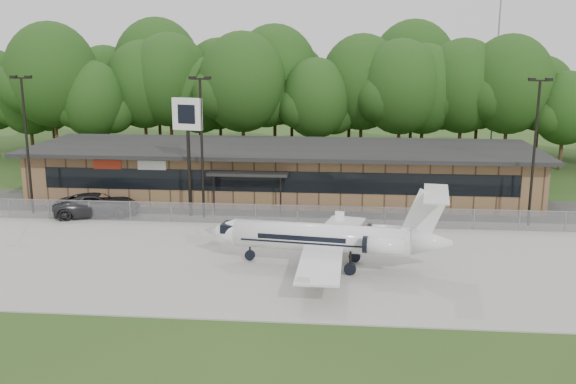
# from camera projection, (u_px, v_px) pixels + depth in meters

# --- Properties ---
(ground) EXTENTS (160.00, 160.00, 0.00)m
(ground) POSITION_uv_depth(u_px,v_px,m) (231.00, 312.00, 30.36)
(ground) COLOR #244418
(ground) RESTS_ON ground
(apron) EXTENTS (64.00, 18.00, 0.08)m
(apron) POSITION_uv_depth(u_px,v_px,m) (255.00, 257.00, 38.11)
(apron) COLOR #9E9B93
(apron) RESTS_ON ground
(parking_lot) EXTENTS (50.00, 9.00, 0.06)m
(parking_lot) POSITION_uv_depth(u_px,v_px,m) (276.00, 209.00, 49.27)
(parking_lot) COLOR #383835
(parking_lot) RESTS_ON ground
(terminal) EXTENTS (41.00, 11.65, 4.30)m
(terminal) POSITION_uv_depth(u_px,v_px,m) (282.00, 171.00, 53.10)
(terminal) COLOR brown
(terminal) RESTS_ON ground
(fence) EXTENTS (46.00, 0.04, 1.52)m
(fence) POSITION_uv_depth(u_px,v_px,m) (269.00, 215.00, 44.74)
(fence) COLOR gray
(fence) RESTS_ON ground
(treeline) EXTENTS (72.00, 12.00, 15.00)m
(treeline) POSITION_uv_depth(u_px,v_px,m) (299.00, 91.00, 69.43)
(treeline) COLOR #153912
(treeline) RESTS_ON ground
(radio_mast) EXTENTS (0.20, 0.20, 25.00)m
(radio_mast) POSITION_uv_depth(u_px,v_px,m) (498.00, 43.00, 72.15)
(radio_mast) COLOR gray
(radio_mast) RESTS_ON ground
(light_pole_left) EXTENTS (1.55, 0.30, 10.23)m
(light_pole_left) POSITION_uv_depth(u_px,v_px,m) (26.00, 135.00, 46.65)
(light_pole_left) COLOR black
(light_pole_left) RESTS_ON ground
(light_pole_mid) EXTENTS (1.55, 0.30, 10.23)m
(light_pole_mid) POSITION_uv_depth(u_px,v_px,m) (202.00, 137.00, 45.48)
(light_pole_mid) COLOR black
(light_pole_mid) RESTS_ON ground
(light_pole_right) EXTENTS (1.55, 0.30, 10.23)m
(light_pole_right) POSITION_uv_depth(u_px,v_px,m) (535.00, 141.00, 43.41)
(light_pole_right) COLOR black
(light_pole_right) RESTS_ON ground
(business_jet) EXTENTS (14.24, 12.73, 4.79)m
(business_jet) POSITION_uv_depth(u_px,v_px,m) (330.00, 239.00, 35.99)
(business_jet) COLOR white
(business_jet) RESTS_ON ground
(suv) EXTENTS (6.66, 4.31, 1.70)m
(suv) POSITION_uv_depth(u_px,v_px,m) (97.00, 205.00, 47.16)
(suv) COLOR #313134
(suv) RESTS_ON ground
(pole_sign) EXTENTS (2.27, 0.79, 8.70)m
(pole_sign) POSITION_uv_depth(u_px,v_px,m) (188.00, 127.00, 45.71)
(pole_sign) COLOR black
(pole_sign) RESTS_ON ground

